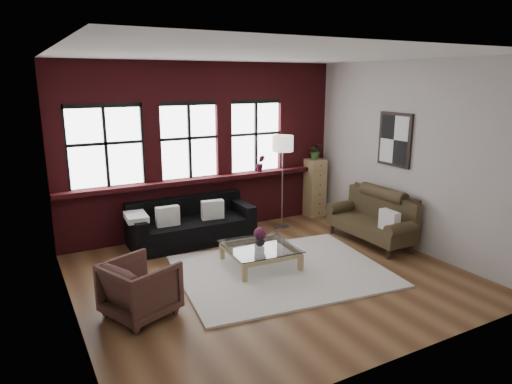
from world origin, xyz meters
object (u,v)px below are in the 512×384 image
vintage_settee (370,218)px  floor_lamp (282,179)px  coffee_table (260,256)px  vase (260,241)px  dark_sofa (192,221)px  armchair (140,288)px  drawer_chest (314,187)px

vintage_settee → floor_lamp: size_ratio=0.87×
coffee_table → vase: 0.26m
dark_sofa → armchair: (-1.51, -2.17, -0.04)m
coffee_table → floor_lamp: floor_lamp is taller
vintage_settee → drawer_chest: size_ratio=1.40×
coffee_table → dark_sofa: bearing=109.2°
dark_sofa → floor_lamp: floor_lamp is taller
armchair → drawer_chest: 5.11m
coffee_table → floor_lamp: size_ratio=0.53×
armchair → vase: size_ratio=4.83×
vase → coffee_table: bearing=0.0°
vintage_settee → floor_lamp: 1.84m
armchair → floor_lamp: floor_lamp is taller
vase → floor_lamp: floor_lamp is taller
dark_sofa → drawer_chest: drawer_chest is taller
vintage_settee → drawer_chest: 1.90m
vintage_settee → drawer_chest: drawer_chest is taller
dark_sofa → armchair: dark_sofa is taller
armchair → drawer_chest: (4.45, 2.50, 0.26)m
drawer_chest → coffee_table: bearing=-141.8°
vase → floor_lamp: 2.07m
coffee_table → floor_lamp: bearing=48.1°
drawer_chest → floor_lamp: size_ratio=0.62×
vintage_settee → armchair: bearing=-172.0°
drawer_chest → floor_lamp: bearing=-159.5°
vintage_settee → armchair: 4.36m
armchair → coffee_table: 2.15m
armchair → drawer_chest: bearing=-83.1°
dark_sofa → drawer_chest: bearing=6.4°
dark_sofa → coffee_table: bearing=-70.8°
dark_sofa → armchair: bearing=-124.9°
vase → floor_lamp: bearing=48.1°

